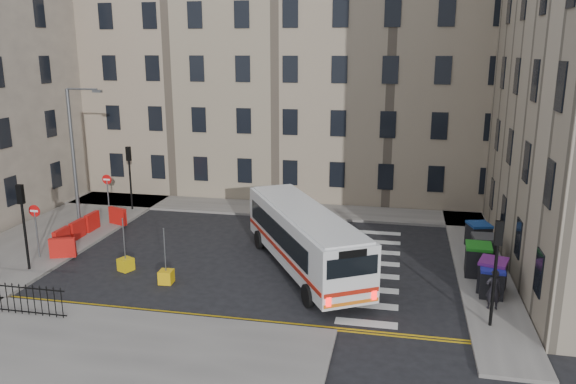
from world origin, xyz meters
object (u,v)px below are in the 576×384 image
(streetlamp, at_px, (73,158))
(bollard_chevron, at_px, (126,264))
(wheelie_bin_a, at_px, (492,281))
(pedestrian, at_px, (493,289))
(wheelie_bin_e, at_px, (478,235))
(wheelie_bin_c, at_px, (478,259))
(bus, at_px, (304,236))
(wheelie_bin_b, at_px, (492,275))
(bollard_yellow, at_px, (166,277))
(wheelie_bin_d, at_px, (484,249))

(streetlamp, distance_m, bollard_chevron, 8.35)
(wheelie_bin_a, distance_m, pedestrian, 1.30)
(wheelie_bin_e, bearing_deg, wheelie_bin_c, -113.15)
(wheelie_bin_c, height_order, wheelie_bin_e, wheelie_bin_c)
(bollard_chevron, bearing_deg, wheelie_bin_c, 8.60)
(streetlamp, height_order, bollard_chevron, streetlamp)
(bus, xyz_separation_m, wheelie_bin_b, (8.38, -1.06, -0.82))
(bus, bearing_deg, wheelie_bin_a, -40.99)
(pedestrian, bearing_deg, wheelie_bin_e, -94.30)
(streetlamp, relative_size, bollard_yellow, 13.57)
(streetlamp, bearing_deg, wheelie_bin_e, 3.45)
(bus, height_order, wheelie_bin_d, bus)
(wheelie_bin_c, relative_size, bollard_chevron, 2.42)
(bus, height_order, bollard_yellow, bus)
(bus, xyz_separation_m, bollard_chevron, (-8.30, -1.78, -1.38))
(wheelie_bin_d, bearing_deg, wheelie_bin_c, -109.89)
(streetlamp, height_order, wheelie_bin_e, streetlamp)
(streetlamp, relative_size, wheelie_bin_b, 5.30)
(wheelie_bin_e, bearing_deg, bollard_yellow, -169.04)
(bus, height_order, wheelie_bin_b, bus)
(streetlamp, relative_size, bus, 0.78)
(wheelie_bin_a, xyz_separation_m, bollard_yellow, (-14.08, -1.22, -0.49))
(wheelie_bin_b, distance_m, bollard_yellow, 14.30)
(wheelie_bin_d, relative_size, bollard_yellow, 2.32)
(wheelie_bin_b, xyz_separation_m, wheelie_bin_e, (0.07, 5.54, -0.03))
(wheelie_bin_b, xyz_separation_m, wheelie_bin_d, (0.05, 3.28, -0.01))
(wheelie_bin_a, xyz_separation_m, wheelie_bin_d, (0.15, 3.80, 0.07))
(wheelie_bin_d, xyz_separation_m, bollard_yellow, (-14.23, -5.02, -0.55))
(streetlamp, xyz_separation_m, wheelie_bin_e, (22.15, 1.34, -3.51))
(bollard_chevron, bearing_deg, wheelie_bin_a, 0.69)
(wheelie_bin_d, height_order, pedestrian, pedestrian)
(wheelie_bin_c, distance_m, pedestrian, 3.55)
(streetlamp, relative_size, pedestrian, 4.91)
(wheelie_bin_c, height_order, bollard_yellow, wheelie_bin_c)
(bus, bearing_deg, streetlamp, 136.89)
(wheelie_bin_a, bearing_deg, pedestrian, -90.55)
(wheelie_bin_c, distance_m, bollard_chevron, 16.47)
(wheelie_bin_b, bearing_deg, wheelie_bin_d, 106.09)
(wheelie_bin_a, bearing_deg, wheelie_bin_d, 92.76)
(wheelie_bin_d, bearing_deg, wheelie_bin_a, -95.67)
(bus, bearing_deg, pedestrian, -49.53)
(wheelie_bin_b, height_order, pedestrian, pedestrian)
(wheelie_bin_e, bearing_deg, bus, -168.17)
(wheelie_bin_c, distance_m, wheelie_bin_d, 1.60)
(wheelie_bin_a, xyz_separation_m, wheelie_bin_c, (-0.30, 2.26, 0.10))
(wheelie_bin_a, bearing_deg, bollard_chevron, -174.28)
(pedestrian, distance_m, bollard_yellow, 13.97)
(bus, xyz_separation_m, wheelie_bin_d, (8.43, 2.22, -0.83))
(wheelie_bin_b, relative_size, bollard_chevron, 2.56)
(wheelie_bin_c, bearing_deg, streetlamp, 177.33)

